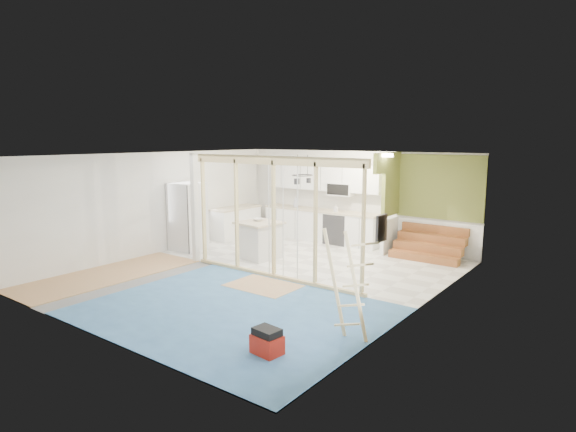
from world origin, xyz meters
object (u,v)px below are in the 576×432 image
Objects in this scene: ladder at (348,285)px; island at (259,240)px; fridge at (188,217)px; toolbox at (267,342)px.

island is at bearing 131.66° from ladder.
fridge is at bearing -160.92° from island.
toolbox is (3.53, -4.04, -0.28)m from island.
ladder is (0.62, 1.12, 0.65)m from toolbox.
ladder is at bearing 68.29° from toolbox.
fridge is at bearing 154.43° from toolbox.
ladder is (4.15, -2.92, 0.37)m from island.
fridge is at bearing 145.08° from ladder.
fridge is 4.10× the size of toolbox.
ladder is at bearing -26.77° from fridge.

